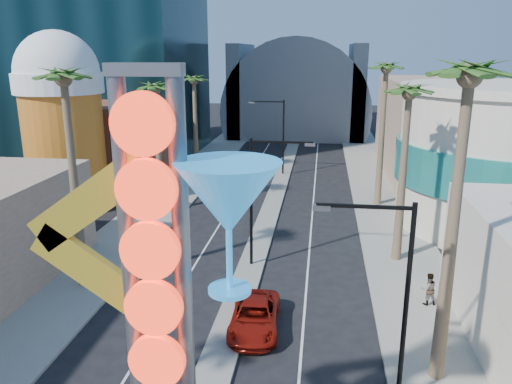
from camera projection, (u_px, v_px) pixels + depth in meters
name	position (u px, v px, depth m)	size (l,w,h in m)	color
sidewalk_west	(173.00, 194.00, 46.45)	(5.00, 100.00, 0.15)	gray
sidewalk_east	(382.00, 201.00, 44.02)	(5.00, 100.00, 0.15)	gray
median	(278.00, 189.00, 48.10)	(1.60, 84.00, 0.15)	gray
brick_filler_west	(117.00, 145.00, 49.08)	(10.00, 10.00, 8.00)	brown
filler_east	(433.00, 126.00, 54.26)	(10.00, 20.00, 10.00)	#987C62
beer_mug	(62.00, 115.00, 40.54)	(7.00, 7.00, 14.50)	orange
turquoise_building	(512.00, 158.00, 36.77)	(16.60, 16.60, 10.60)	beige
canopy	(297.00, 107.00, 79.40)	(22.00, 16.00, 22.00)	slate
neon_sign	(187.00, 277.00, 12.61)	(6.53, 2.60, 12.55)	gray
streetlight_0	(260.00, 190.00, 29.56)	(3.79, 0.25, 8.00)	black
streetlight_1	(278.00, 130.00, 52.60)	(3.79, 0.25, 8.00)	black
streetlight_2	(393.00, 289.00, 17.33)	(3.45, 0.25, 8.00)	black
palm_1	(65.00, 92.00, 25.35)	(2.40, 2.40, 12.70)	brown
palm_2	(156.00, 96.00, 39.07)	(2.40, 2.40, 11.20)	brown
palm_3	(194.00, 86.00, 50.52)	(2.40, 2.40, 11.20)	brown
palm_5	(467.00, 98.00, 17.20)	(2.40, 2.40, 13.20)	brown
palm_6	(409.00, 103.00, 29.02)	(2.40, 2.40, 11.70)	brown
palm_7	(386.00, 77.00, 40.23)	(2.40, 2.40, 12.70)	brown
red_pickup	(255.00, 316.00, 23.67)	(2.25, 4.88, 1.36)	maroon
pedestrian_b	(428.00, 289.00, 25.70)	(0.84, 0.65, 1.73)	gray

